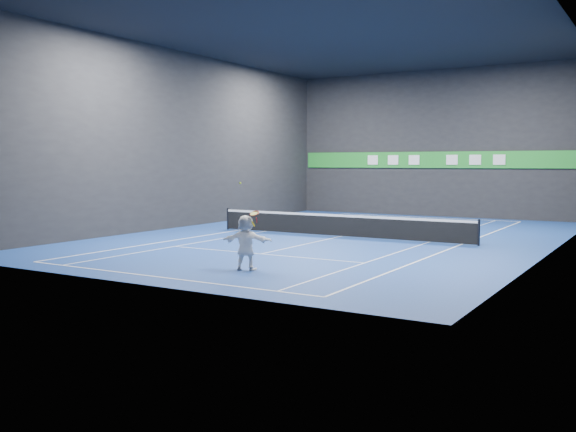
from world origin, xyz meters
The scene contains 20 objects.
ground centered at (0.00, 0.00, 0.00)m, with size 26.00×26.00×0.00m, color navy.
ceiling centered at (0.00, 0.00, 9.00)m, with size 26.00×26.00×0.00m, color black.
wall_back centered at (0.00, 13.00, 4.50)m, with size 18.00×0.10×9.00m, color black.
wall_front centered at (0.00, -13.00, 4.50)m, with size 18.00×0.10×9.00m, color black.
wall_left centered at (-9.00, 0.00, 4.50)m, with size 0.10×26.00×9.00m, color black.
wall_right centered at (9.00, 0.00, 4.50)m, with size 0.10×26.00×9.00m, color black.
baseline_near centered at (0.00, -11.89, 0.00)m, with size 10.98×0.08×0.01m, color white.
baseline_far centered at (0.00, 11.89, 0.00)m, with size 10.98×0.08×0.01m, color white.
sideline_doubles_left centered at (-5.49, 0.00, 0.00)m, with size 0.08×23.78×0.01m, color white.
sideline_doubles_right centered at (5.49, 0.00, 0.00)m, with size 0.08×23.78×0.01m, color white.
sideline_singles_left centered at (-4.11, 0.00, 0.00)m, with size 0.06×23.78×0.01m, color white.
sideline_singles_right centered at (4.11, 0.00, 0.00)m, with size 0.06×23.78×0.01m, color white.
service_line_near centered at (0.00, -6.40, 0.00)m, with size 8.23×0.06×0.01m, color white.
service_line_far centered at (0.00, 6.40, 0.00)m, with size 8.23×0.06×0.01m, color white.
center_service_line centered at (0.00, 0.00, 0.00)m, with size 0.06×12.80×0.01m, color white.
player centered at (1.52, -9.56, 0.86)m, with size 1.59×0.51×1.72m, color white.
tennis_ball centered at (1.16, -9.33, 2.68)m, with size 0.06×0.06×0.06m, color #BAE826.
tennis_net centered at (0.00, 0.00, 0.54)m, with size 12.50×0.10×1.07m.
sponsor_banner centered at (0.00, 12.93, 3.50)m, with size 17.64×0.11×1.00m.
tennis_racket centered at (1.81, -9.51, 1.73)m, with size 0.40×0.36×0.52m.
Camera 1 is at (12.76, -25.74, 3.31)m, focal length 40.00 mm.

